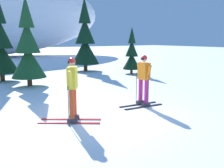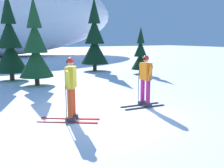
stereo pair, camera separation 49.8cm
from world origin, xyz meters
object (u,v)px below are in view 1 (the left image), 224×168
(skier_yellow_jacket, at_px, (72,88))
(pine_tree_far_left, at_px, (0,45))
(pine_tree_center_right, at_px, (85,41))
(pine_tree_far_right, at_px, (132,54))
(pine_tree_center_left, at_px, (28,49))
(skier_orange_jacket, at_px, (144,79))

(skier_yellow_jacket, height_order, pine_tree_far_left, pine_tree_far_left)
(pine_tree_far_left, xyz_separation_m, pine_tree_center_right, (6.10, 1.45, 0.17))
(skier_yellow_jacket, relative_size, pine_tree_far_right, 0.59)
(pine_tree_center_left, bearing_deg, skier_yellow_jacket, -96.00)
(skier_orange_jacket, xyz_separation_m, pine_tree_center_left, (-2.18, 6.14, 0.88))
(pine_tree_center_left, bearing_deg, skier_orange_jacket, -70.48)
(pine_tree_far_left, distance_m, pine_tree_center_right, 6.27)
(pine_tree_center_left, bearing_deg, pine_tree_far_left, 109.35)
(pine_tree_far_right, bearing_deg, pine_tree_center_right, 120.90)
(pine_tree_center_left, xyz_separation_m, pine_tree_far_right, (7.14, 0.68, -0.54))
(pine_tree_center_right, distance_m, pine_tree_far_right, 3.74)
(skier_orange_jacket, bearing_deg, pine_tree_far_left, 109.48)
(skier_yellow_jacket, xyz_separation_m, pine_tree_center_left, (0.66, 6.33, 0.87))
(skier_orange_jacket, height_order, pine_tree_far_left, pine_tree_far_left)
(skier_orange_jacket, xyz_separation_m, pine_tree_center_right, (3.10, 9.94, 1.24))
(pine_tree_far_left, bearing_deg, skier_orange_jacket, -70.52)
(skier_orange_jacket, relative_size, skier_yellow_jacket, 0.98)
(pine_tree_far_right, bearing_deg, skier_orange_jacket, -125.99)
(pine_tree_center_right, height_order, pine_tree_far_right, pine_tree_center_right)
(skier_yellow_jacket, bearing_deg, pine_tree_far_left, 91.04)
(pine_tree_far_left, relative_size, pine_tree_center_right, 0.92)
(pine_tree_center_left, height_order, pine_tree_center_right, pine_tree_center_right)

